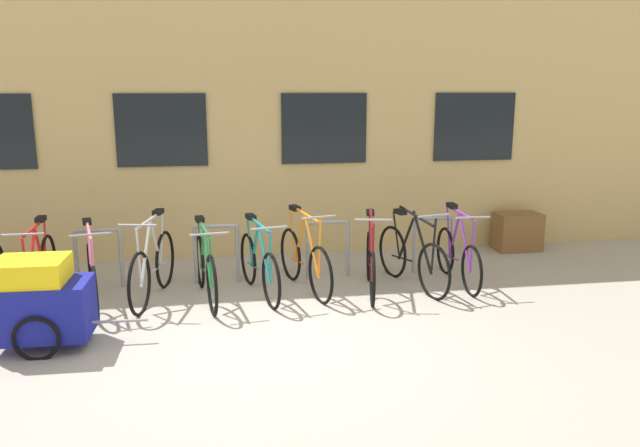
# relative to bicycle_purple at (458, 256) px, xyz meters

# --- Properties ---
(ground_plane) EXTENTS (42.00, 42.00, 0.00)m
(ground_plane) POSITION_rel_bicycle_purple_xyz_m (-2.69, -1.37, -0.37)
(ground_plane) COLOR #9E998E
(storefront_building) EXTENTS (28.00, 5.06, 4.85)m
(storefront_building) POSITION_rel_bicycle_purple_xyz_m (-2.69, 4.34, 2.05)
(storefront_building) COLOR tan
(storefront_building) RESTS_ON ground
(bike_rack) EXTENTS (6.60, 0.05, 0.80)m
(bike_rack) POSITION_rel_bicycle_purple_xyz_m (-3.16, 0.53, 0.11)
(bike_rack) COLOR gray
(bike_rack) RESTS_ON ground
(bicycle_purple) EXTENTS (0.44, 1.65, 1.04)m
(bicycle_purple) POSITION_rel_bicycle_purple_xyz_m (0.00, 0.00, 0.00)
(bicycle_purple) COLOR black
(bicycle_purple) RESTS_ON ground
(bicycle_red) EXTENTS (0.44, 1.80, 1.03)m
(bicycle_red) POSITION_rel_bicycle_purple_xyz_m (-5.25, -0.01, 0.03)
(bicycle_red) COLOR black
(bicycle_red) RESTS_ON ground
(bicycle_silver) EXTENTS (0.51, 1.75, 1.08)m
(bicycle_silver) POSITION_rel_bicycle_purple_xyz_m (-3.93, -0.00, 0.03)
(bicycle_silver) COLOR black
(bicycle_silver) RESTS_ON ground
(bicycle_orange) EXTENTS (0.56, 1.71, 1.08)m
(bicycle_orange) POSITION_rel_bicycle_purple_xyz_m (-2.04, 0.05, 0.02)
(bicycle_orange) COLOR black
(bicycle_orange) RESTS_ON ground
(bicycle_pink) EXTENTS (0.55, 1.71, 1.01)m
(bicycle_pink) POSITION_rel_bicycle_purple_xyz_m (-4.63, -0.09, -0.01)
(bicycle_pink) COLOR black
(bicycle_pink) RESTS_ON ground
(bicycle_green) EXTENTS (0.45, 1.80, 0.98)m
(bicycle_green) POSITION_rel_bicycle_purple_xyz_m (-3.30, -0.10, 0.01)
(bicycle_green) COLOR black
(bicycle_green) RESTS_ON ground
(bicycle_maroon) EXTENTS (0.49, 1.69, 1.07)m
(bicycle_maroon) POSITION_rel_bicycle_purple_xyz_m (-1.22, -0.13, 0.00)
(bicycle_maroon) COLOR black
(bicycle_maroon) RESTS_ON ground
(bicycle_black) EXTENTS (0.55, 1.71, 1.07)m
(bicycle_black) POSITION_rel_bicycle_purple_xyz_m (-0.64, -0.04, 0.02)
(bicycle_black) COLOR black
(bicycle_black) RESTS_ON ground
(bicycle_teal) EXTENTS (0.52, 1.69, 0.99)m
(bicycle_teal) POSITION_rel_bicycle_purple_xyz_m (-2.64, -0.04, 0.00)
(bicycle_teal) COLOR black
(bicycle_teal) RESTS_ON ground
(bike_trailer) EXTENTS (1.46, 0.71, 0.93)m
(bike_trailer) POSITION_rel_bicycle_purple_xyz_m (-4.88, -1.31, 0.10)
(bike_trailer) COLOR navy
(bike_trailer) RESTS_ON ground
(planter_box) EXTENTS (0.70, 0.44, 0.60)m
(planter_box) POSITION_rel_bicycle_purple_xyz_m (1.59, 1.48, -0.07)
(planter_box) COLOR brown
(planter_box) RESTS_ON ground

